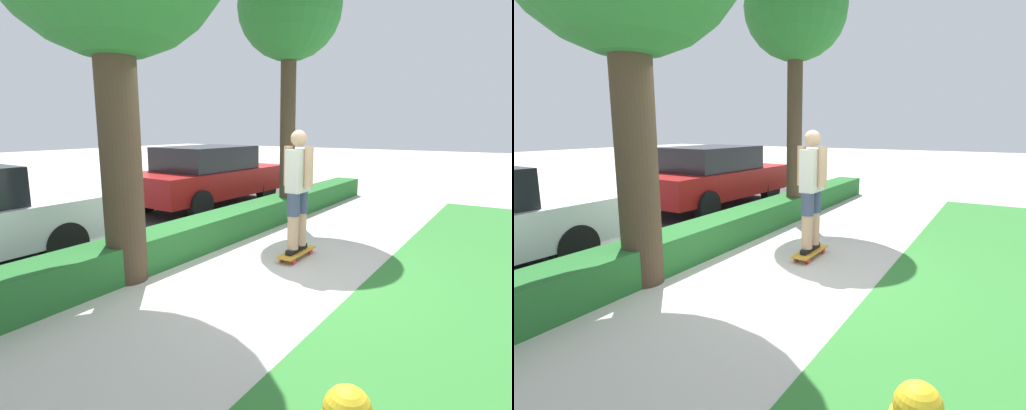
# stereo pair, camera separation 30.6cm
# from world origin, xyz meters

# --- Properties ---
(ground_plane) EXTENTS (60.00, 60.00, 0.00)m
(ground_plane) POSITION_xyz_m (0.00, 0.00, 0.00)
(ground_plane) COLOR #BCB7AD
(street_asphalt) EXTENTS (12.67, 5.00, 0.01)m
(street_asphalt) POSITION_xyz_m (0.00, 4.20, 0.00)
(street_asphalt) COLOR #38383A
(street_asphalt) RESTS_ON ground_plane
(hedge_row) EXTENTS (12.67, 0.60, 0.46)m
(hedge_row) POSITION_xyz_m (0.00, 1.60, 0.23)
(hedge_row) COLOR #236028
(hedge_row) RESTS_ON ground_plane
(skateboard) EXTENTS (0.78, 0.24, 0.10)m
(skateboard) POSITION_xyz_m (0.56, 0.12, 0.08)
(skateboard) COLOR gold
(skateboard) RESTS_ON ground_plane
(skater_person) EXTENTS (0.50, 0.44, 1.71)m
(skater_person) POSITION_xyz_m (0.56, 0.12, 1.01)
(skater_person) COLOR black
(skater_person) RESTS_ON skateboard
(tree_mid) EXTENTS (1.96, 1.96, 5.04)m
(tree_mid) POSITION_xyz_m (2.64, 1.47, 3.97)
(tree_mid) COLOR #423323
(tree_mid) RESTS_ON ground_plane
(parked_car_middle) EXTENTS (4.03, 1.87, 1.42)m
(parked_car_middle) POSITION_xyz_m (2.74, 3.63, 0.74)
(parked_car_middle) COLOR maroon
(parked_car_middle) RESTS_ON ground_plane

